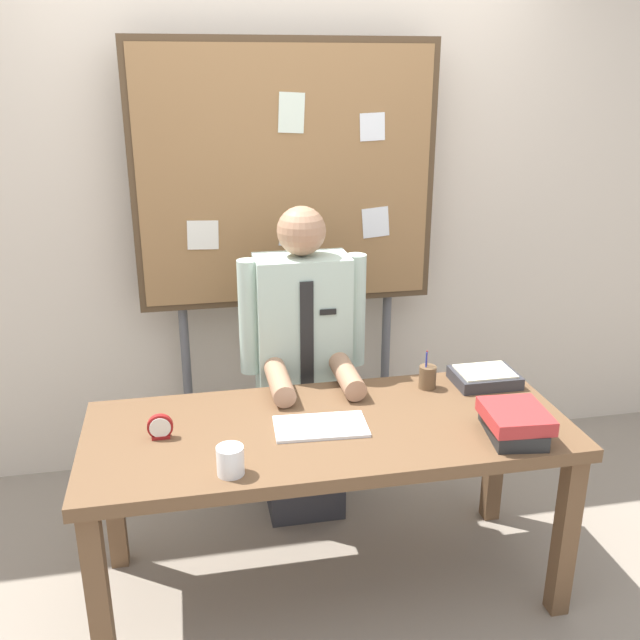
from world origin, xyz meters
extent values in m
plane|color=gray|center=(0.00, 0.00, 0.00)|extent=(12.00, 12.00, 0.00)
cube|color=beige|center=(0.00, 1.14, 1.35)|extent=(6.40, 0.08, 2.70)
cube|color=brown|center=(0.00, 0.00, 0.70)|extent=(1.78, 0.73, 0.05)
cube|color=brown|center=(-0.83, -0.31, 0.34)|extent=(0.07, 0.07, 0.68)
cube|color=brown|center=(0.83, -0.31, 0.34)|extent=(0.07, 0.07, 0.68)
cube|color=brown|center=(-0.83, 0.31, 0.34)|extent=(0.07, 0.07, 0.68)
cube|color=brown|center=(0.83, 0.31, 0.34)|extent=(0.07, 0.07, 0.68)
cube|color=#2D2D33|center=(0.00, 0.56, 0.22)|extent=(0.34, 0.30, 0.44)
cube|color=#B2CCBC|center=(0.00, 0.56, 0.83)|extent=(0.40, 0.22, 0.78)
sphere|color=#A87A5B|center=(0.00, 0.56, 1.33)|extent=(0.21, 0.21, 0.21)
cylinder|color=#B2CCBC|center=(-0.23, 0.54, 0.97)|extent=(0.09, 0.09, 0.50)
cylinder|color=#B2CCBC|center=(0.23, 0.54, 0.97)|extent=(0.09, 0.09, 0.50)
cylinder|color=#A87A5B|center=(-0.14, 0.30, 0.78)|extent=(0.09, 0.30, 0.09)
cylinder|color=#A87A5B|center=(0.14, 0.30, 0.78)|extent=(0.09, 0.30, 0.09)
cube|color=black|center=(0.00, 0.45, 0.89)|extent=(0.06, 0.01, 0.51)
cube|color=black|center=(0.09, 0.45, 1.01)|extent=(0.07, 0.01, 0.02)
cube|color=#4C3823|center=(0.00, 0.94, 1.50)|extent=(1.39, 0.05, 1.20)
cube|color=olive|center=(0.00, 0.93, 1.50)|extent=(1.33, 0.04, 1.14)
cylinder|color=#59595E|center=(-0.51, 0.97, 0.46)|extent=(0.04, 0.04, 0.93)
cylinder|color=#59595E|center=(0.51, 0.97, 0.46)|extent=(0.04, 0.04, 0.93)
cube|color=silver|center=(0.02, 0.91, 1.78)|extent=(0.12, 0.00, 0.18)
cube|color=white|center=(-0.39, 0.91, 1.25)|extent=(0.14, 0.00, 0.14)
cube|color=white|center=(0.39, 0.91, 1.71)|extent=(0.12, 0.00, 0.13)
cube|color=white|center=(0.03, 0.91, 1.24)|extent=(0.16, 0.00, 0.15)
cube|color=white|center=(0.42, 0.91, 1.28)|extent=(0.14, 0.00, 0.15)
cube|color=#262626|center=(0.63, -0.21, 0.75)|extent=(0.21, 0.29, 0.06)
cube|color=#B22D2D|center=(0.63, -0.22, 0.81)|extent=(0.23, 0.26, 0.05)
cube|color=white|center=(-0.04, -0.02, 0.73)|extent=(0.35, 0.21, 0.01)
cylinder|color=maroon|center=(-0.61, 0.02, 0.77)|extent=(0.09, 0.02, 0.09)
cylinder|color=white|center=(-0.61, 0.01, 0.77)|extent=(0.07, 0.00, 0.07)
cube|color=maroon|center=(-0.61, 0.02, 0.73)|extent=(0.06, 0.04, 0.01)
cylinder|color=white|center=(-0.38, -0.26, 0.77)|extent=(0.09, 0.09, 0.10)
cylinder|color=brown|center=(0.46, 0.23, 0.77)|extent=(0.07, 0.07, 0.09)
cylinder|color=#263399|center=(0.45, 0.22, 0.81)|extent=(0.01, 0.01, 0.15)
cylinder|color=maroon|center=(0.46, 0.24, 0.81)|extent=(0.01, 0.01, 0.15)
cube|color=#333338|center=(0.71, 0.23, 0.75)|extent=(0.26, 0.20, 0.05)
cube|color=#F4EFCC|center=(0.71, 0.23, 0.78)|extent=(0.22, 0.17, 0.01)
camera|label=1|loc=(-0.48, -2.24, 1.96)|focal=39.23mm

